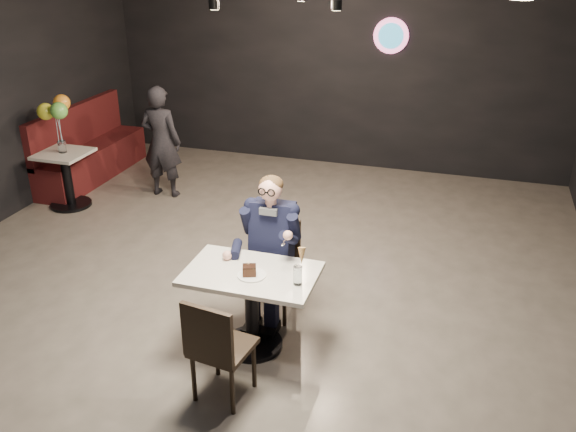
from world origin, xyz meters
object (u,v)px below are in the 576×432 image
(side_table, at_px, (67,179))
(chair_near, at_px, (223,345))
(booth_bench, at_px, (90,143))
(chair_far, at_px, (272,271))
(sundae_glass, at_px, (298,275))
(passerby, at_px, (161,142))
(main_table, at_px, (252,310))
(seated_man, at_px, (272,246))
(balloon_vase, at_px, (62,147))

(side_table, bearing_deg, chair_near, -39.66)
(chair_near, distance_m, booth_bench, 5.30)
(booth_bench, bearing_deg, side_table, -73.30)
(chair_far, xyz_separation_m, chair_near, (0.00, -1.19, 0.00))
(sundae_glass, bearing_deg, passerby, 133.15)
(side_table, bearing_deg, main_table, -32.65)
(seated_man, height_order, balloon_vase, seated_man)
(chair_far, bearing_deg, side_table, 154.42)
(chair_far, distance_m, chair_near, 1.19)
(chair_near, relative_size, balloon_vase, 6.05)
(chair_far, xyz_separation_m, seated_man, (0.00, -0.00, 0.26))
(main_table, distance_m, balloon_vase, 4.05)
(chair_far, xyz_separation_m, side_table, (-3.39, 1.62, -0.08))
(main_table, bearing_deg, passerby, 129.17)
(chair_near, relative_size, booth_bench, 0.43)
(sundae_glass, height_order, side_table, sundae_glass)
(passerby, bearing_deg, balloon_vase, 33.84)
(booth_bench, height_order, passerby, passerby)
(seated_man, xyz_separation_m, sundae_glass, (0.42, -0.62, 0.11))
(booth_bench, bearing_deg, chair_far, -35.40)
(passerby, bearing_deg, main_table, 127.63)
(passerby, bearing_deg, side_table, 33.84)
(sundae_glass, bearing_deg, balloon_vase, 149.52)
(main_table, bearing_deg, sundae_glass, -9.72)
(booth_bench, xyz_separation_m, balloon_vase, (0.30, -1.00, 0.29))
(seated_man, bearing_deg, chair_near, -90.00)
(chair_far, distance_m, balloon_vase, 3.78)
(main_table, height_order, passerby, passerby)
(chair_near, bearing_deg, sundae_glass, 61.30)
(main_table, distance_m, chair_near, 0.64)
(chair_near, xyz_separation_m, balloon_vase, (-3.39, 2.81, 0.37))
(side_table, distance_m, passerby, 1.31)
(balloon_vase, bearing_deg, seated_man, -25.58)
(chair_near, relative_size, seated_man, 0.64)
(booth_bench, bearing_deg, sundae_glass, -38.26)
(seated_man, relative_size, passerby, 0.94)
(balloon_vase, xyz_separation_m, passerby, (1.03, 0.73, -0.06))
(seated_man, bearing_deg, main_table, -90.00)
(main_table, height_order, booth_bench, booth_bench)
(chair_far, xyz_separation_m, passerby, (-2.36, 2.35, 0.30))
(chair_near, distance_m, balloon_vase, 4.42)
(booth_bench, relative_size, balloon_vase, 14.17)
(main_table, relative_size, sundae_glass, 6.87)
(chair_near, bearing_deg, side_table, 148.57)
(side_table, relative_size, balloon_vase, 5.05)
(sundae_glass, xyz_separation_m, passerby, (-2.79, 2.97, -0.07))
(booth_bench, distance_m, passerby, 1.37)
(sundae_glass, distance_m, passerby, 4.08)
(chair_far, height_order, side_table, chair_far)
(chair_near, height_order, sundae_glass, chair_near)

